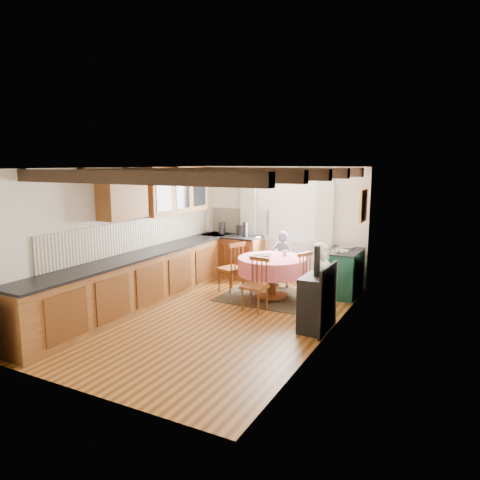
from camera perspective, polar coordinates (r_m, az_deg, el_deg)
The scene contains 41 objects.
floor at distance 7.34m, azimuth -2.92°, elevation -9.85°, with size 3.60×5.50×0.00m, color #AB6E2B.
ceiling at distance 6.91m, azimuth -3.10°, elevation 9.25°, with size 3.60×5.50×0.00m, color white.
wall_back at distance 9.47m, azimuth 5.45°, elevation 2.09°, with size 3.60×0.00×2.40m, color silver.
wall_front at distance 4.91m, azimuth -19.55°, elevation -5.73°, with size 3.60×0.00×2.40m, color silver.
wall_left at distance 8.07m, azimuth -14.10°, elevation 0.49°, with size 0.00×5.50×2.40m, color silver.
wall_right at distance 6.32m, azimuth 11.22°, elevation -1.94°, with size 0.00×5.50×2.40m, color silver.
beam_a at distance 5.28m, azimuth -14.27°, elevation 7.80°, with size 3.60×0.16×0.16m, color #322114.
beam_b at distance 6.07m, azimuth -7.94°, elevation 8.24°, with size 3.60×0.16×0.16m, color #322114.
beam_c at distance 6.91m, azimuth -3.09°, elevation 8.50°, with size 3.60×0.16×0.16m, color #322114.
beam_d at distance 7.79m, azimuth 0.69°, elevation 8.67°, with size 3.60×0.16×0.16m, color #322114.
beam_e at distance 8.69m, azimuth 3.69°, elevation 8.77°, with size 3.60×0.16×0.16m, color #322114.
splash_left at distance 8.28m, azimuth -12.62°, elevation 0.79°, with size 0.02×4.50×0.55m, color beige.
splash_back at distance 9.86m, azimuth 0.01°, elevation 2.45°, with size 1.40×0.02×0.55m, color beige.
base_cabinet_left at distance 8.04m, azimuth -12.26°, elevation -5.02°, with size 0.60×5.30×0.88m, color brown.
base_cabinet_back at distance 9.77m, azimuth -1.01°, elevation -2.15°, with size 1.30×0.60×0.88m, color brown.
worktop_left at distance 7.92m, azimuth -12.27°, elevation -1.82°, with size 0.64×5.30×0.04m, color black.
worktop_back at distance 9.67m, azimuth -1.07°, elevation 0.50°, with size 1.30×0.64×0.04m, color black.
wall_cabinet_glass at distance 8.82m, azimuth -8.28°, elevation 6.36°, with size 0.34×1.80×0.90m, color brown.
wall_cabinet_solid at distance 7.66m, azimuth -14.85°, elevation 5.25°, with size 0.34×0.90×0.70m, color brown.
window_frame at distance 9.37m, azimuth 6.02°, elevation 4.47°, with size 1.34×0.03×1.54m, color white.
window_pane at distance 9.37m, azimuth 6.04°, elevation 4.47°, with size 1.20×0.01×1.40m, color white.
curtain_left at distance 9.69m, azimuth 1.11°, elevation 1.72°, with size 0.35×0.10×2.10m, color silver.
curtain_right at distance 9.08m, azimuth 10.77°, elevation 0.99°, with size 0.35×0.10×2.10m, color silver.
curtain_rod at distance 9.25m, azimuth 5.90°, elevation 8.12°, with size 0.03×0.03×2.00m, color black.
wall_picture at distance 8.47m, azimuth 15.54°, elevation 4.27°, with size 0.04×0.50×0.60m, color gold.
wall_plate at distance 9.04m, azimuth 11.63°, elevation 4.76°, with size 0.30×0.30×0.02m, color silver.
rug at distance 8.36m, azimuth 4.09°, elevation -7.33°, with size 1.83×1.42×0.01m, color black.
dining_table at distance 8.25m, azimuth 4.12°, elevation -4.84°, with size 1.26×1.26×0.76m, color #F67F7C, non-canonical shape.
chair_near at distance 7.51m, azimuth 1.89°, elevation -5.75°, with size 0.39×0.41×0.90m, color brown, non-canonical shape.
chair_left at distance 8.61m, azimuth -1.17°, elevation -3.45°, with size 0.42×0.44×0.98m, color brown, non-canonical shape.
chair_right at distance 7.88m, azimuth 9.21°, elevation -5.02°, with size 0.40×0.42×0.93m, color brown, non-canonical shape.
aga_range at distance 8.61m, azimuth 13.02°, elevation -4.06°, with size 0.62×0.95×0.88m, color #124030, non-canonical shape.
cast_iron_stove at distance 6.71m, azimuth 9.75°, elevation -6.13°, with size 0.38×0.64×1.28m, color black, non-canonical shape.
child_far at distance 8.96m, azimuth 5.45°, elevation -2.43°, with size 0.42×0.27×1.14m, color slate.
child_right at distance 8.04m, azimuth 10.24°, elevation -4.15°, with size 0.53×0.35×1.09m, color beige.
bowl_a at distance 8.18m, azimuth 3.33°, elevation -2.03°, with size 0.22×0.22×0.05m, color silver.
bowl_b at distance 8.10m, azimuth 2.44°, elevation -2.11°, with size 0.21×0.21×0.07m, color silver.
cup at distance 8.38m, azimuth 5.79°, elevation -1.63°, with size 0.11×0.11×0.10m, color silver.
canister_tall at distance 9.83m, azimuth -2.35°, elevation 1.51°, with size 0.15×0.15×0.25m, color #262628.
canister_wide at distance 9.70m, azimuth 0.09°, elevation 1.29°, with size 0.19×0.19×0.21m, color #262628.
canister_slim at distance 9.46m, azimuth 0.65°, elevation 1.35°, with size 0.11×0.11×0.30m, color #262628.
Camera 1 is at (3.50, -5.95, 2.47)m, focal length 33.26 mm.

